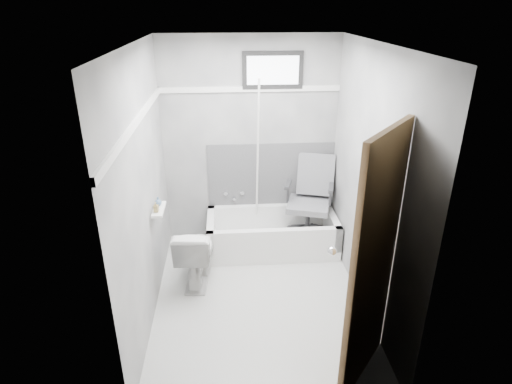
{
  "coord_description": "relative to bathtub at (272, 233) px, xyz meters",
  "views": [
    {
      "loc": [
        -0.28,
        -3.44,
        2.69
      ],
      "look_at": [
        0.0,
        0.35,
        1.0
      ],
      "focal_mm": 30.0,
      "sensor_mm": 36.0,
      "label": 1
    }
  ],
  "objects": [
    {
      "name": "window",
      "position": [
        0.02,
        0.36,
        1.81
      ],
      "size": [
        0.66,
        0.04,
        0.4
      ],
      "primitive_type": null,
      "color": "black",
      "rests_on": "wall_back"
    },
    {
      "name": "trim_left",
      "position": [
        -1.22,
        -0.93,
        1.61
      ],
      "size": [
        0.02,
        2.6,
        0.06
      ],
      "primitive_type": "cube",
      "color": "white",
      "rests_on": "wall_left"
    },
    {
      "name": "bathtub",
      "position": [
        0.0,
        0.0,
        0.0
      ],
      "size": [
        1.5,
        0.7,
        0.42
      ],
      "primitive_type": null,
      "color": "white",
      "rests_on": "floor"
    },
    {
      "name": "shelf",
      "position": [
        -1.16,
        -0.69,
        0.69
      ],
      "size": [
        0.1,
        0.32,
        0.02
      ],
      "primitive_type": "cube",
      "color": "white",
      "rests_on": "wall_left"
    },
    {
      "name": "pole",
      "position": [
        -0.16,
        0.13,
        0.84
      ],
      "size": [
        0.02,
        0.41,
        1.92
      ],
      "primitive_type": "cylinder",
      "rotation": [
        0.2,
        0.0,
        0.0
      ],
      "color": "white",
      "rests_on": "bathtub"
    },
    {
      "name": "toilet",
      "position": [
        -0.85,
        -0.59,
        0.12
      ],
      "size": [
        0.43,
        0.69,
        0.65
      ],
      "primitive_type": "imported",
      "rotation": [
        0.0,
        0.0,
        3.05
      ],
      "color": "silver",
      "rests_on": "floor"
    },
    {
      "name": "soap_bottle_a",
      "position": [
        -1.17,
        -0.77,
        0.76
      ],
      "size": [
        0.05,
        0.05,
        0.09
      ],
      "primitive_type": "imported",
      "rotation": [
        0.0,
        0.0,
        -0.13
      ],
      "color": "olive",
      "rests_on": "shelf"
    },
    {
      "name": "wall_back",
      "position": [
        -0.23,
        0.37,
        0.99
      ],
      "size": [
        2.0,
        0.02,
        2.4
      ],
      "primitive_type": "cube",
      "color": "slate",
      "rests_on": "floor"
    },
    {
      "name": "office_chair",
      "position": [
        0.43,
        0.05,
        0.39
      ],
      "size": [
        0.69,
        0.69,
        0.96
      ],
      "primitive_type": null,
      "rotation": [
        0.0,
        0.0,
        -0.28
      ],
      "color": "slate",
      "rests_on": "bathtub"
    },
    {
      "name": "door",
      "position": [
        0.75,
        -2.21,
        0.79
      ],
      "size": [
        0.78,
        0.78,
        2.0
      ],
      "primitive_type": null,
      "color": "#54381F",
      "rests_on": "floor"
    },
    {
      "name": "trim_back",
      "position": [
        -0.23,
        0.36,
        1.61
      ],
      "size": [
        2.0,
        0.02,
        0.06
      ],
      "primitive_type": "cube",
      "color": "white",
      "rests_on": "wall_back"
    },
    {
      "name": "soap_bottle_b",
      "position": [
        -1.17,
        -0.63,
        0.75
      ],
      "size": [
        0.09,
        0.09,
        0.09
      ],
      "primitive_type": "imported",
      "rotation": [
        0.0,
        0.0,
        0.62
      ],
      "color": "slate",
      "rests_on": "shelf"
    },
    {
      "name": "wall_front",
      "position": [
        -0.23,
        -2.23,
        0.99
      ],
      "size": [
        2.0,
        0.02,
        2.4
      ],
      "primitive_type": "cube",
      "color": "slate",
      "rests_on": "floor"
    },
    {
      "name": "floor",
      "position": [
        -0.23,
        -0.93,
        -0.21
      ],
      "size": [
        2.6,
        2.6,
        0.0
      ],
      "primitive_type": "plane",
      "color": "silver",
      "rests_on": "ground"
    },
    {
      "name": "wall_right",
      "position": [
        0.77,
        -0.93,
        0.99
      ],
      "size": [
        0.02,
        2.6,
        2.4
      ],
      "primitive_type": "cube",
      "color": "slate",
      "rests_on": "floor"
    },
    {
      "name": "backerboard",
      "position": [
        0.02,
        0.36,
        0.59
      ],
      "size": [
        1.5,
        0.02,
        0.78
      ],
      "primitive_type": "cube",
      "color": "#4C4C4F",
      "rests_on": "wall_back"
    },
    {
      "name": "faucet",
      "position": [
        -0.43,
        0.34,
        0.34
      ],
      "size": [
        0.26,
        0.1,
        0.16
      ],
      "primitive_type": null,
      "color": "silver",
      "rests_on": "wall_back"
    },
    {
      "name": "wall_left",
      "position": [
        -1.23,
        -0.93,
        0.99
      ],
      "size": [
        0.02,
        2.6,
        2.4
      ],
      "primitive_type": "cube",
      "color": "slate",
      "rests_on": "floor"
    },
    {
      "name": "ceiling",
      "position": [
        -0.23,
        -0.93,
        2.19
      ],
      "size": [
        2.6,
        2.6,
        0.0
      ],
      "primitive_type": "plane",
      "rotation": [
        3.14,
        0.0,
        0.0
      ],
      "color": "silver",
      "rests_on": "floor"
    }
  ]
}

